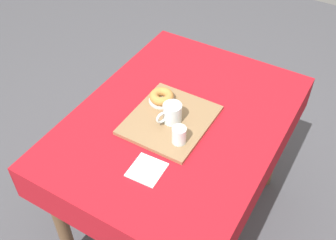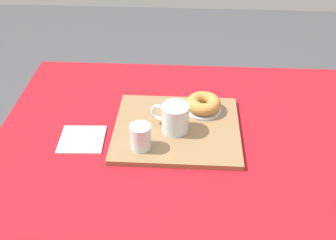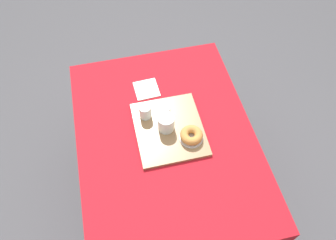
{
  "view_description": "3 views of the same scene",
  "coord_description": "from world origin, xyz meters",
  "px_view_note": "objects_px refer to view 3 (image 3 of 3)",
  "views": [
    {
      "loc": [
        1.15,
        0.62,
        2.02
      ],
      "look_at": [
        0.05,
        -0.03,
        0.8
      ],
      "focal_mm": 43.36,
      "sensor_mm": 36.0,
      "label": 1
    },
    {
      "loc": [
        0.01,
        0.97,
        1.57
      ],
      "look_at": [
        0.07,
        -0.05,
        0.8
      ],
      "focal_mm": 43.57,
      "sensor_mm": 36.0,
      "label": 2
    },
    {
      "loc": [
        -0.84,
        0.18,
        2.19
      ],
      "look_at": [
        0.08,
        -0.03,
        0.8
      ],
      "focal_mm": 35.52,
      "sensor_mm": 36.0,
      "label": 3
    }
  ],
  "objects_px": {
    "dining_table": "(166,148)",
    "donut_plate_left": "(191,138)",
    "tea_mug_left": "(166,123)",
    "water_glass_near": "(145,112)",
    "paper_napkin": "(147,89)",
    "sugar_donut_left": "(191,135)",
    "serving_tray": "(169,129)"
  },
  "relations": [
    {
      "from": "tea_mug_left",
      "to": "donut_plate_left",
      "type": "xyz_separation_m",
      "value": [
        -0.09,
        -0.11,
        -0.04
      ]
    },
    {
      "from": "sugar_donut_left",
      "to": "paper_napkin",
      "type": "height_order",
      "value": "sugar_donut_left"
    },
    {
      "from": "tea_mug_left",
      "to": "sugar_donut_left",
      "type": "xyz_separation_m",
      "value": [
        -0.09,
        -0.11,
        -0.01
      ]
    },
    {
      "from": "water_glass_near",
      "to": "sugar_donut_left",
      "type": "relative_size",
      "value": 0.68
    },
    {
      "from": "serving_tray",
      "to": "sugar_donut_left",
      "type": "bearing_deg",
      "value": -131.59
    },
    {
      "from": "tea_mug_left",
      "to": "water_glass_near",
      "type": "distance_m",
      "value": 0.13
    },
    {
      "from": "serving_tray",
      "to": "donut_plate_left",
      "type": "height_order",
      "value": "donut_plate_left"
    },
    {
      "from": "sugar_donut_left",
      "to": "dining_table",
      "type": "bearing_deg",
      "value": 68.94
    },
    {
      "from": "donut_plate_left",
      "to": "serving_tray",
      "type": "bearing_deg",
      "value": 48.41
    },
    {
      "from": "tea_mug_left",
      "to": "water_glass_near",
      "type": "height_order",
      "value": "tea_mug_left"
    },
    {
      "from": "dining_table",
      "to": "sugar_donut_left",
      "type": "bearing_deg",
      "value": -111.06
    },
    {
      "from": "dining_table",
      "to": "donut_plate_left",
      "type": "height_order",
      "value": "donut_plate_left"
    },
    {
      "from": "serving_tray",
      "to": "donut_plate_left",
      "type": "distance_m",
      "value": 0.12
    },
    {
      "from": "serving_tray",
      "to": "sugar_donut_left",
      "type": "distance_m",
      "value": 0.13
    },
    {
      "from": "water_glass_near",
      "to": "donut_plate_left",
      "type": "distance_m",
      "value": 0.27
    },
    {
      "from": "dining_table",
      "to": "sugar_donut_left",
      "type": "distance_m",
      "value": 0.2
    },
    {
      "from": "donut_plate_left",
      "to": "paper_napkin",
      "type": "bearing_deg",
      "value": 22.75
    },
    {
      "from": "paper_napkin",
      "to": "dining_table",
      "type": "bearing_deg",
      "value": -173.44
    },
    {
      "from": "tea_mug_left",
      "to": "water_glass_near",
      "type": "relative_size",
      "value": 1.58
    },
    {
      "from": "dining_table",
      "to": "sugar_donut_left",
      "type": "relative_size",
      "value": 10.62
    },
    {
      "from": "dining_table",
      "to": "tea_mug_left",
      "type": "xyz_separation_m",
      "value": [
        0.04,
        -0.01,
        0.17
      ]
    },
    {
      "from": "serving_tray",
      "to": "tea_mug_left",
      "type": "height_order",
      "value": "tea_mug_left"
    },
    {
      "from": "water_glass_near",
      "to": "sugar_donut_left",
      "type": "bearing_deg",
      "value": -133.25
    },
    {
      "from": "tea_mug_left",
      "to": "serving_tray",
      "type": "bearing_deg",
      "value": -116.67
    },
    {
      "from": "tea_mug_left",
      "to": "donut_plate_left",
      "type": "relative_size",
      "value": 1.02
    },
    {
      "from": "donut_plate_left",
      "to": "sugar_donut_left",
      "type": "height_order",
      "value": "sugar_donut_left"
    },
    {
      "from": "water_glass_near",
      "to": "serving_tray",
      "type": "bearing_deg",
      "value": -134.69
    },
    {
      "from": "serving_tray",
      "to": "sugar_donut_left",
      "type": "relative_size",
      "value": 3.45
    },
    {
      "from": "tea_mug_left",
      "to": "donut_plate_left",
      "type": "height_order",
      "value": "tea_mug_left"
    },
    {
      "from": "water_glass_near",
      "to": "sugar_donut_left",
      "type": "xyz_separation_m",
      "value": [
        -0.18,
        -0.19,
        -0.01
      ]
    },
    {
      "from": "serving_tray",
      "to": "paper_napkin",
      "type": "relative_size",
      "value": 2.9
    },
    {
      "from": "dining_table",
      "to": "donut_plate_left",
      "type": "relative_size",
      "value": 10.08
    }
  ]
}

